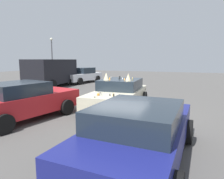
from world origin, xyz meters
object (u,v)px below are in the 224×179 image
Objects in this scene: parked_van_far_right at (52,72)px; lot_lamp_post at (52,55)px; parked_sedan_near_left at (83,75)px; parked_sedan_far_left at (23,101)px; art_car_decorated at (119,94)px; parked_sedan_behind_right at (141,131)px.

lot_lamp_post reaches higher than parked_van_far_right.
parked_sedan_near_left is 1.06× the size of parked_sedan_far_left.
lot_lamp_post reaches higher than parked_sedan_near_left.
parked_sedan_behind_right is at bearing 22.57° from art_car_decorated.
lot_lamp_post is at bearing 44.61° from parked_sedan_far_left.
parked_sedan_near_left is at bearing 30.47° from parked_sedan_far_left.
parked_van_far_right reaches higher than parked_sedan_near_left.
parked_sedan_near_left is at bearing -98.55° from lot_lamp_post.
parked_sedan_far_left is 14.74m from lot_lamp_post.
parked_sedan_near_left is 4.51m from lot_lamp_post.
parked_sedan_far_left is (-11.57, -4.08, -0.00)m from parked_sedan_near_left.
art_car_decorated is 11.17m from parked_sedan_near_left.
parked_van_far_right is 1.10× the size of lot_lamp_post.
art_car_decorated is 0.94× the size of parked_sedan_near_left.
art_car_decorated reaches higher than parked_sedan_behind_right.
parked_sedan_near_left reaches higher than parked_sedan_behind_right.
parked_van_far_right is 13.64m from parked_sedan_behind_right.
lot_lamp_post is (0.60, 4.00, 2.00)m from parked_sedan_near_left.
parked_van_far_right is 5.40m from lot_lamp_post.
parked_sedan_near_left is at bearing -144.71° from art_car_decorated.
parked_van_far_right is at bearing 48.58° from parked_sedan_behind_right.
parked_sedan_near_left is 1.04× the size of lot_lamp_post.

